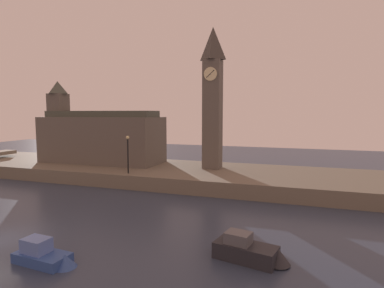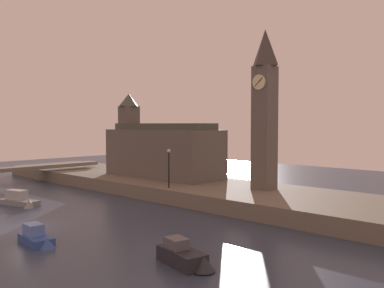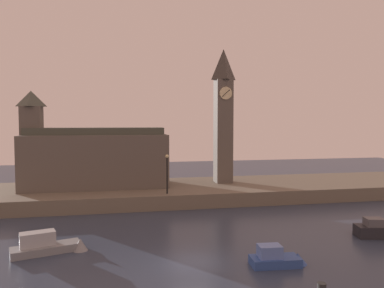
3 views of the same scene
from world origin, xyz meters
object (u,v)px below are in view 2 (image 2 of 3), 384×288
object	(u,v)px
clock_tower	(265,107)
streetlamp	(169,164)
boat_cruiser_grey	(21,201)
boat_tour_blue	(38,238)
boat_barge_dark	(186,257)
parliament_hall	(160,150)

from	to	relation	value
clock_tower	streetlamp	xyz separation A→B (m)	(-7.73, -6.06, -5.87)
boat_cruiser_grey	boat_tour_blue	world-z (taller)	boat_cruiser_grey
streetlamp	boat_barge_dark	distance (m)	20.10
streetlamp	boat_cruiser_grey	bearing A→B (deg)	-129.24
parliament_hall	boat_cruiser_grey	distance (m)	18.05
clock_tower	boat_cruiser_grey	distance (m)	26.27
parliament_hall	boat_tour_blue	bearing A→B (deg)	-60.84
clock_tower	boat_cruiser_grey	xyz separation A→B (m)	(-17.12, -17.56, -9.41)
clock_tower	boat_tour_blue	bearing A→B (deg)	-97.37
boat_tour_blue	boat_cruiser_grey	bearing A→B (deg)	159.88
boat_barge_dark	boat_cruiser_grey	bearing A→B (deg)	176.73
clock_tower	boat_barge_dark	size ratio (longest dim) A/B	3.77
parliament_hall	boat_cruiser_grey	bearing A→B (deg)	-95.10
clock_tower	streetlamp	bearing A→B (deg)	-141.90
boat_cruiser_grey	boat_tour_blue	bearing A→B (deg)	-20.12
streetlamp	boat_tour_blue	world-z (taller)	streetlamp
streetlamp	parliament_hall	bearing A→B (deg)	142.88
boat_barge_dark	boat_tour_blue	bearing A→B (deg)	-159.64
boat_barge_dark	boat_tour_blue	size ratio (longest dim) A/B	1.14
parliament_hall	boat_cruiser_grey	xyz separation A→B (m)	(-1.56, -17.43, -4.41)
streetlamp	boat_tour_blue	xyz separation A→B (m)	(4.78, -16.69, -3.59)
clock_tower	boat_barge_dark	xyz separation A→B (m)	(7.29, -18.96, -9.34)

